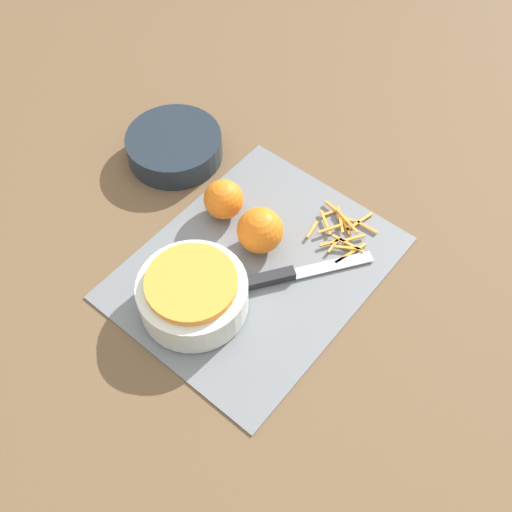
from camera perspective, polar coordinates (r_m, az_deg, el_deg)
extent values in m
plane|color=brown|center=(1.05, 0.00, -1.12)|extent=(4.00, 4.00, 0.00)
cube|color=slate|center=(1.04, 0.00, -1.03)|extent=(0.47, 0.37, 0.01)
cylinder|color=silver|center=(0.98, -6.01, -3.72)|extent=(0.18, 0.18, 0.06)
cylinder|color=orange|center=(0.95, -6.19, -2.63)|extent=(0.15, 0.15, 0.02)
cylinder|color=#1E2833|center=(1.21, -7.77, 10.30)|extent=(0.19, 0.19, 0.05)
cube|color=#232328|center=(1.02, 1.10, -2.16)|extent=(0.09, 0.07, 0.02)
cube|color=silver|center=(1.05, 7.36, -0.87)|extent=(0.13, 0.10, 0.00)
sphere|color=orange|center=(1.09, -3.11, 5.41)|extent=(0.07, 0.07, 0.07)
sphere|color=orange|center=(1.04, 0.38, 2.46)|extent=(0.08, 0.08, 0.08)
cube|color=orange|center=(1.11, 8.72, 3.45)|extent=(0.02, 0.04, 0.00)
cube|color=orange|center=(1.10, 6.65, 3.19)|extent=(0.04, 0.05, 0.00)
cube|color=orange|center=(1.10, 8.70, 3.30)|extent=(0.02, 0.06, 0.00)
cube|color=orange|center=(1.09, 7.02, 2.60)|extent=(0.04, 0.03, 0.00)
cube|color=orange|center=(1.07, 7.35, 0.96)|extent=(0.03, 0.01, 0.00)
cube|color=orange|center=(1.07, 8.78, 0.78)|extent=(0.03, 0.04, 0.00)
cube|color=orange|center=(1.12, 7.31, 4.66)|extent=(0.01, 0.04, 0.00)
cube|color=orange|center=(1.11, 10.57, 2.69)|extent=(0.01, 0.04, 0.00)
cube|color=orange|center=(1.09, 5.39, 2.54)|extent=(0.04, 0.01, 0.00)
cube|color=orange|center=(1.07, 8.98, 0.25)|extent=(0.07, 0.02, 0.00)
cube|color=orange|center=(1.08, 9.20, 1.67)|extent=(0.04, 0.03, 0.00)
cube|color=orange|center=(1.10, 8.60, 2.75)|extent=(0.02, 0.03, 0.00)
cube|color=orange|center=(1.12, 7.14, 4.14)|extent=(0.03, 0.02, 0.00)
cube|color=orange|center=(1.07, 7.16, 1.29)|extent=(0.04, 0.03, 0.00)
cube|color=orange|center=(1.08, 8.74, 1.20)|extent=(0.01, 0.06, 0.00)
cube|color=orange|center=(1.11, 8.03, 3.49)|extent=(0.05, 0.05, 0.00)
cube|color=orange|center=(1.11, 9.83, 3.25)|extent=(0.06, 0.02, 0.00)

